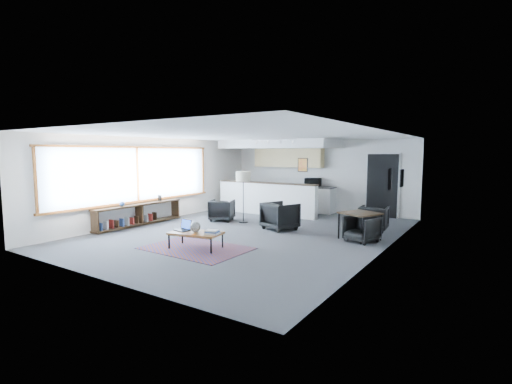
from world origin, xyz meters
The scene contains 21 objects.
room centered at (0.00, 0.00, 1.30)m, with size 7.02×9.02×2.62m.
window centered at (-3.46, -0.90, 1.46)m, with size 0.10×5.95×1.66m.
console centered at (-3.30, -1.05, 0.33)m, with size 0.35×3.00×0.80m.
kitchenette centered at (-1.20, 3.71, 1.38)m, with size 4.20×1.96×2.60m.
doorway centered at (2.30, 4.42, 1.07)m, with size 1.10×0.12×2.15m.
track_light centered at (-0.59, 2.20, 2.53)m, with size 1.60×0.07×0.15m.
wall_art_lower centered at (3.47, 0.40, 1.55)m, with size 0.03×0.38×0.48m.
wall_art_upper centered at (3.47, 1.70, 1.50)m, with size 0.03×0.34×0.44m.
kilim_rug centered at (-0.07, -2.10, 0.01)m, with size 2.31×1.59×0.01m.
coffee_table centered at (-0.07, -2.10, 0.35)m, with size 1.25×0.83×0.37m.
laptop centered at (-0.43, -2.09, 0.44)m, with size 0.37×0.31×0.24m.
ceramic_pot centered at (-0.08, -2.10, 0.50)m, with size 0.24×0.24×0.24m.
book_stack centered at (0.36, -2.05, 0.42)m, with size 0.35×0.31×0.09m.
coaster centered at (0.07, -2.32, 0.38)m, with size 0.12×0.12×0.01m.
armchair_left centered at (-1.75, 0.95, 0.37)m, with size 0.71×0.67×0.73m, color black.
armchair_right centered at (0.48, 0.76, 0.42)m, with size 0.82×0.77×0.85m, color black.
floor_lamp centered at (-1.00, 1.06, 1.37)m, with size 0.48×0.48×1.57m.
dining_table centered at (2.72, 0.78, 0.62)m, with size 1.05×1.05×0.68m.
dining_chair_near centered at (2.83, 0.57, 0.29)m, with size 0.57×0.54×0.59m, color black.
dining_chair_far centered at (2.69, 2.07, 0.32)m, with size 0.62×0.58×0.63m, color black.
microwave centered at (-0.09, 4.15, 1.12)m, with size 0.55×0.30×0.37m, color black.
Camera 1 is at (5.50, -8.15, 2.13)m, focal length 26.00 mm.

